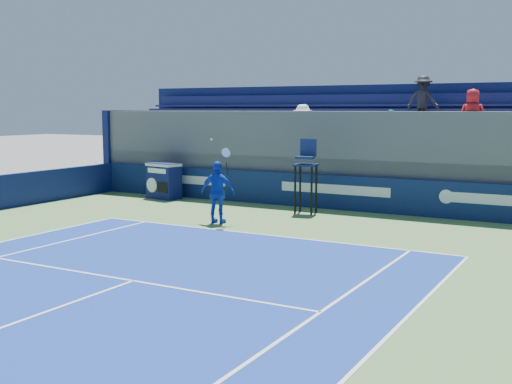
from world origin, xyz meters
The scene contains 5 objects.
back_hoarding centered at (0.00, 17.10, 0.60)m, with size 20.40×0.21×1.20m.
match_clock centered at (-6.79, 16.34, 0.74)m, with size 1.43×0.94×1.40m.
umpire_chair centered at (-0.52, 15.84, 1.53)m, with size 0.79×0.79×2.48m.
tennis_player centered at (-2.04, 12.79, 0.96)m, with size 1.17×0.62×2.57m.
stadium_seating centered at (0.02, 19.15, 1.84)m, with size 21.00×4.05×4.64m.
Camera 1 is at (8.32, -3.39, 3.47)m, focal length 45.00 mm.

